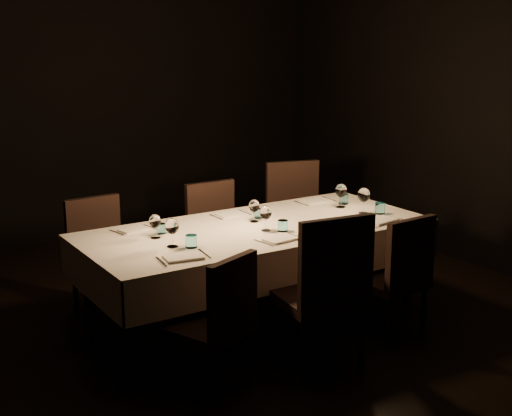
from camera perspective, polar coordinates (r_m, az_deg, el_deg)
room at (r=4.97m, az=0.00°, el=6.71°), size 5.01×6.01×3.01m
dining_table at (r=5.14m, az=0.00°, el=-2.31°), size 2.52×1.12×0.76m
chair_near_left at (r=4.26m, az=-2.91°, el=-8.72°), size 0.54×0.54×0.87m
place_setting_near_left at (r=4.57m, az=-6.11°, el=-2.49°), size 0.36×0.41×0.19m
chair_near_center at (r=4.49m, az=5.50°, el=-6.35°), size 0.57×0.57×1.05m
place_setting_near_center at (r=4.93m, az=1.47°, el=-1.25°), size 0.34×0.40×0.18m
chair_near_right at (r=5.06m, az=11.29°, el=-5.04°), size 0.46×0.46×0.91m
place_setting_near_right at (r=5.47m, az=9.31°, el=0.18°), size 0.38×0.42×0.20m
chair_far_left at (r=5.56m, az=-12.39°, el=-3.38°), size 0.45×0.45×0.90m
place_setting_far_left at (r=4.95m, az=-8.48°, el=-1.40°), size 0.32×0.39×0.17m
chair_far_center at (r=5.89m, az=-3.17°, el=-2.00°), size 0.44×0.44×0.92m
place_setting_far_center at (r=5.31m, az=-0.67°, el=-0.19°), size 0.30×0.39×0.17m
chair_far_right at (r=6.31m, az=3.26°, el=-0.52°), size 0.60×0.60×1.01m
place_setting_far_right at (r=5.77m, az=6.24°, el=0.96°), size 0.34×0.41×0.19m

